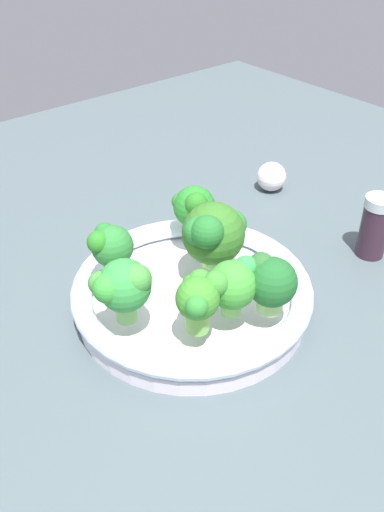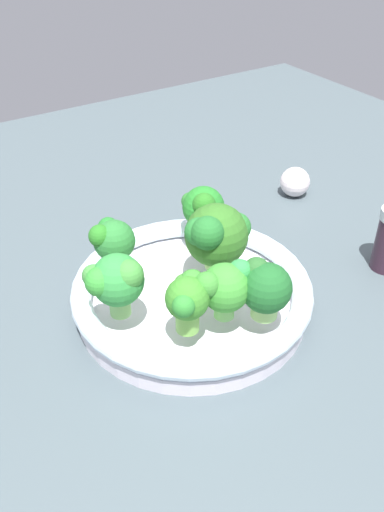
{
  "view_description": "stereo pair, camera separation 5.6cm",
  "coord_description": "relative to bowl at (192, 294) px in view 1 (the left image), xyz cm",
  "views": [
    {
      "loc": [
        -34.41,
        32.75,
        39.89
      ],
      "look_at": [
        0.76,
        3.4,
        7.06
      ],
      "focal_mm": 38.56,
      "sensor_mm": 36.0,
      "label": 1
    },
    {
      "loc": [
        -37.74,
        28.21,
        39.89
      ],
      "look_at": [
        0.76,
        3.4,
        7.06
      ],
      "focal_mm": 38.56,
      "sensor_mm": 36.0,
      "label": 2
    }
  ],
  "objects": [
    {
      "name": "broccoli_floret_4",
      "position": [
        -6.03,
        4.39,
        5.6
      ],
      "size": [
        4.82,
        4.7,
        5.81
      ],
      "color": "#7ABE4E",
      "rests_on": "bowl"
    },
    {
      "name": "broccoli_floret_6",
      "position": [
        -8.3,
        -2.84,
        5.33
      ],
      "size": [
        5.17,
        4.92,
        5.9
      ],
      "color": "#99CA70",
      "rests_on": "bowl"
    },
    {
      "name": "ground_plane",
      "position": [
        -0.76,
        -3.4,
        -3.32
      ],
      "size": [
        130.0,
        130.0,
        2.5
      ],
      "primitive_type": "cube",
      "color": "#48555B"
    },
    {
      "name": "bowl",
      "position": [
        0.0,
        0.0,
        0.0
      ],
      "size": [
        25.78,
        25.78,
        4.06
      ],
      "color": "silver",
      "rests_on": "ground_plane"
    },
    {
      "name": "broccoli_floret_3",
      "position": [
        6.33,
        -5.54,
        5.82
      ],
      "size": [
        5.02,
        4.87,
        6.34
      ],
      "color": "#9ACE6F",
      "rests_on": "bowl"
    },
    {
      "name": "pepper_shaker",
      "position": [
        -6.27,
        -23.66,
        1.99
      ],
      "size": [
        3.65,
        3.65,
        8.01
      ],
      "color": "#341E2C",
      "rests_on": "ground_plane"
    },
    {
      "name": "broccoli_floret_2",
      "position": [
        0.38,
        -3.34,
        6.26
      ],
      "size": [
        6.77,
        7.59,
        7.49
      ],
      "color": "#94CD65",
      "rests_on": "bowl"
    },
    {
      "name": "garlic_bulb",
      "position": [
        13.2,
        -26.33,
        0.08
      ],
      "size": [
        4.31,
        4.31,
        4.31
      ],
      "primitive_type": "sphere",
      "color": "white",
      "rests_on": "ground_plane"
    },
    {
      "name": "broccoli_floret_0",
      "position": [
        -0.54,
        8.99,
        6.16
      ],
      "size": [
        5.51,
        5.72,
        6.66
      ],
      "color": "#78B45E",
      "rests_on": "bowl"
    },
    {
      "name": "broccoli_floret_5",
      "position": [
        -6.51,
        0.57,
        5.56
      ],
      "size": [
        4.78,
        6.1,
        5.9
      ],
      "color": "#75BD5E",
      "rests_on": "bowl"
    },
    {
      "name": "broccoli_floret_1",
      "position": [
        5.46,
        6.33,
        6.1
      ],
      "size": [
        4.57,
        4.81,
        6.37
      ],
      "color": "#9CCD6A",
      "rests_on": "bowl"
    }
  ]
}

